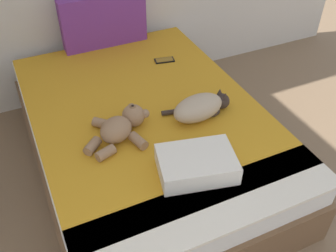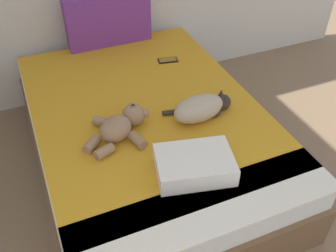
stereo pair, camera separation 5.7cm
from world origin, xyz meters
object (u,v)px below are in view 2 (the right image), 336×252
patterned_cushion (108,19)px  cell_phone (168,60)px  bed (148,138)px  teddy_bear (121,125)px  throw_pillow (194,165)px  cat (201,108)px

patterned_cushion → cell_phone: patterned_cushion is taller
cell_phone → bed: bearing=-125.8°
bed → teddy_bear: bearing=-141.8°
teddy_bear → throw_pillow: teddy_bear is taller
teddy_bear → cell_phone: teddy_bear is taller
throw_pillow → cat: bearing=59.1°
patterned_cushion → throw_pillow: 1.57m
bed → throw_pillow: (0.04, -0.62, 0.31)m
teddy_bear → throw_pillow: 0.52m
bed → cell_phone: size_ratio=12.93×
cat → teddy_bear: 0.50m
cat → cell_phone: size_ratio=2.74×
cat → cell_phone: 0.72m
teddy_bear → cell_phone: bearing=49.2°
bed → cell_phone: 0.67m
bed → cat: cat is taller
bed → patterned_cushion: bearing=87.6°
bed → cat: 0.48m
throw_pillow → cell_phone: bearing=73.9°
teddy_bear → throw_pillow: (0.26, -0.45, -0.01)m
patterned_cushion → cell_phone: (0.32, -0.44, -0.20)m
cat → cell_phone: bearing=83.6°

